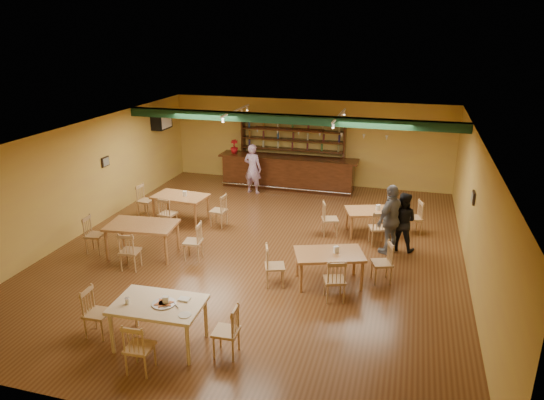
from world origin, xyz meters
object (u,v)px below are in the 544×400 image
(dining_table_a, at_px, (181,208))
(near_table, at_px, (160,324))
(bar_counter, at_px, (288,173))
(dining_table_b, at_px, (372,222))
(dining_table_c, at_px, (143,240))
(patron_right_a, at_px, (402,221))
(patron_bar, at_px, (253,169))
(dining_table_d, at_px, (329,268))

(dining_table_a, bearing_deg, near_table, -62.82)
(bar_counter, xyz_separation_m, near_table, (0.04, -9.47, -0.15))
(bar_counter, relative_size, near_table, 3.10)
(dining_table_a, bearing_deg, dining_table_b, 10.02)
(dining_table_c, distance_m, near_table, 3.87)
(dining_table_b, relative_size, dining_table_c, 0.84)
(dining_table_a, xyz_separation_m, patron_right_a, (6.25, -0.32, 0.38))
(bar_counter, bearing_deg, patron_bar, -141.19)
(bar_counter, relative_size, patron_right_a, 3.18)
(near_table, bearing_deg, patron_right_a, 50.80)
(dining_table_d, relative_size, patron_right_a, 0.97)
(dining_table_a, xyz_separation_m, patron_bar, (1.23, 3.01, 0.47))
(dining_table_c, distance_m, patron_right_a, 6.48)
(dining_table_d, height_order, near_table, near_table)
(dining_table_a, bearing_deg, patron_right_a, 2.07)
(dining_table_b, bearing_deg, patron_right_a, -63.16)
(dining_table_a, height_order, dining_table_c, dining_table_c)
(dining_table_c, xyz_separation_m, near_table, (2.16, -3.21, 0.00))
(dining_table_b, height_order, dining_table_c, dining_table_c)
(bar_counter, relative_size, dining_table_d, 3.29)
(bar_counter, xyz_separation_m, patron_right_a, (4.00, -4.16, 0.20))
(dining_table_d, bearing_deg, dining_table_a, 131.92)
(dining_table_d, distance_m, patron_right_a, 2.73)
(dining_table_b, bearing_deg, dining_table_c, -169.62)
(patron_bar, distance_m, patron_right_a, 6.03)
(dining_table_b, height_order, patron_bar, patron_bar)
(dining_table_a, distance_m, dining_table_b, 5.47)
(dining_table_b, relative_size, near_table, 0.89)
(near_table, distance_m, patron_bar, 8.72)
(dining_table_b, bearing_deg, dining_table_d, -120.36)
(bar_counter, bearing_deg, dining_table_d, -68.48)
(dining_table_d, xyz_separation_m, patron_bar, (-3.56, 5.61, 0.48))
(bar_counter, distance_m, dining_table_c, 6.61)
(bar_counter, relative_size, dining_table_c, 2.92)
(dining_table_a, distance_m, dining_table_c, 2.42)
(dining_table_a, relative_size, dining_table_d, 1.04)
(dining_table_d, bearing_deg, dining_table_b, 58.14)
(bar_counter, distance_m, patron_right_a, 5.78)
(dining_table_b, xyz_separation_m, near_table, (-3.16, -6.10, 0.07))
(dining_table_a, height_order, patron_right_a, patron_right_a)
(dining_table_d, bearing_deg, patron_bar, 102.77)
(dining_table_a, bearing_deg, dining_table_c, -81.79)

